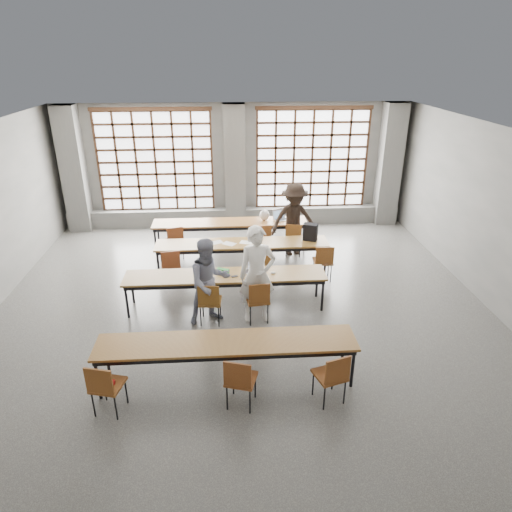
{
  "coord_description": "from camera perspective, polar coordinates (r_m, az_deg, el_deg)",
  "views": [
    {
      "loc": [
        -0.27,
        -7.66,
        4.8
      ],
      "look_at": [
        0.28,
        0.4,
        1.15
      ],
      "focal_mm": 32.0,
      "sensor_mm": 36.0,
      "label": 1
    }
  ],
  "objects": [
    {
      "name": "plastic_bag",
      "position": [
        11.95,
        1.05,
        5.15
      ],
      "size": [
        0.27,
        0.23,
        0.29
      ],
      "primitive_type": "ellipsoid",
      "rotation": [
        0.0,
        0.0,
        -0.07
      ],
      "color": "white",
      "rests_on": "desk_row_a"
    },
    {
      "name": "student_male",
      "position": [
        8.56,
        0.15,
        -2.36
      ],
      "size": [
        0.73,
        0.52,
        1.91
      ],
      "primitive_type": "imported",
      "rotation": [
        0.0,
        0.0,
        0.09
      ],
      "color": "white",
      "rests_on": "floor"
    },
    {
      "name": "chair_near_right",
      "position": [
        6.89,
        9.58,
        -14.29
      ],
      "size": [
        0.53,
        0.53,
        0.88
      ],
      "color": "brown",
      "rests_on": "floor"
    },
    {
      "name": "laptop_back",
      "position": [
        12.07,
        3.05,
        4.91
      ],
      "size": [
        0.45,
        0.42,
        0.26
      ],
      "color": "silver",
      "rests_on": "desk_row_a"
    },
    {
      "name": "paper_sheet_c",
      "position": [
        10.58,
        -1.21,
        1.71
      ],
      "size": [
        0.35,
        0.3,
        0.0
      ],
      "primitive_type": "cube",
      "rotation": [
        0.0,
        0.0,
        -0.33
      ],
      "color": "white",
      "rests_on": "desk_row_b"
    },
    {
      "name": "laptop_front",
      "position": [
        9.17,
        -0.24,
        -1.6
      ],
      "size": [
        0.46,
        0.44,
        0.26
      ],
      "color": "silver",
      "rests_on": "desk_row_c"
    },
    {
      "name": "floor",
      "position": [
        9.04,
        -1.6,
        -7.73
      ],
      "size": [
        11.0,
        11.0,
        0.0
      ],
      "primitive_type": "plane",
      "color": "#4B4B49",
      "rests_on": "ground"
    },
    {
      "name": "green_box",
      "position": [
        9.14,
        -4.18,
        -1.87
      ],
      "size": [
        0.26,
        0.19,
        0.09
      ],
      "primitive_type": "cube",
      "rotation": [
        0.0,
        0.0,
        -0.43
      ],
      "color": "#2E8D37",
      "rests_on": "desk_row_c"
    },
    {
      "name": "ceiling",
      "position": [
        7.77,
        -1.91,
        14.7
      ],
      "size": [
        11.0,
        11.0,
        0.0
      ],
      "primitive_type": "plane",
      "rotation": [
        3.14,
        0.0,
        0.0
      ],
      "color": "silver",
      "rests_on": "floor"
    },
    {
      "name": "desk_row_b",
      "position": [
        10.6,
        -1.75,
        1.36
      ],
      "size": [
        4.0,
        0.7,
        0.73
      ],
      "color": "brown",
      "rests_on": "floor"
    },
    {
      "name": "chair_mid_right",
      "position": [
        10.3,
        8.44,
        -0.4
      ],
      "size": [
        0.44,
        0.44,
        0.88
      ],
      "color": "brown",
      "rests_on": "floor"
    },
    {
      "name": "chair_near_left",
      "position": [
        6.96,
        -18.41,
        -14.92
      ],
      "size": [
        0.51,
        0.51,
        0.88
      ],
      "color": "brown",
      "rests_on": "floor"
    },
    {
      "name": "chair_front_right",
      "position": [
        8.64,
        0.28,
        -5.23
      ],
      "size": [
        0.47,
        0.47,
        0.88
      ],
      "color": "brown",
      "rests_on": "floor"
    },
    {
      "name": "wall_back",
      "position": [
        13.51,
        -2.7,
        11.26
      ],
      "size": [
        10.0,
        0.0,
        10.0
      ],
      "primitive_type": "plane",
      "rotation": [
        1.57,
        0.0,
        0.0
      ],
      "color": "#5E5F5C",
      "rests_on": "floor"
    },
    {
      "name": "chair_back_mid",
      "position": [
        11.43,
        0.85,
        2.43
      ],
      "size": [
        0.44,
        0.45,
        0.88
      ],
      "color": "brown",
      "rests_on": "floor"
    },
    {
      "name": "sill_ledge",
      "position": [
        13.74,
        -2.56,
        4.97
      ],
      "size": [
        9.8,
        0.35,
        0.5
      ],
      "primitive_type": "cube",
      "color": "#5B5B59",
      "rests_on": "floor"
    },
    {
      "name": "column_right",
      "position": [
        14.07,
        16.33,
        10.85
      ],
      "size": [
        0.6,
        0.55,
        3.5
      ],
      "primitive_type": "cube",
      "color": "#5B5B59",
      "rests_on": "floor"
    },
    {
      "name": "paper_sheet_b",
      "position": [
        10.52,
        -3.38,
        1.55
      ],
      "size": [
        0.36,
        0.34,
        0.0
      ],
      "primitive_type": "cube",
      "rotation": [
        0.0,
        0.0,
        -0.6
      ],
      "color": "silver",
      "rests_on": "desk_row_b"
    },
    {
      "name": "student_back",
      "position": [
        11.5,
        4.78,
        4.56
      ],
      "size": [
        1.31,
        0.92,
        1.85
      ],
      "primitive_type": "imported",
      "rotation": [
        0.0,
        0.0,
        0.21
      ],
      "color": "black",
      "rests_on": "floor"
    },
    {
      "name": "chair_back_right",
      "position": [
        11.52,
        4.72,
        2.52
      ],
      "size": [
        0.5,
        0.5,
        0.88
      ],
      "color": "brown",
      "rests_on": "floor"
    },
    {
      "name": "red_pouch",
      "position": [
        7.04,
        -18.07,
        -14.77
      ],
      "size": [
        0.21,
        0.12,
        0.06
      ],
      "primitive_type": "cube",
      "rotation": [
        0.0,
        0.0,
        -0.22
      ],
      "color": "#A81814",
      "rests_on": "chair_near_left"
    },
    {
      "name": "column_left",
      "position": [
        13.89,
        -21.86,
        9.93
      ],
      "size": [
        0.6,
        0.55,
        3.5
      ],
      "primitive_type": "cube",
      "color": "#5B5B59",
      "rests_on": "floor"
    },
    {
      "name": "chair_back_left",
      "position": [
        11.47,
        -10.1,
        2.12
      ],
      "size": [
        0.51,
        0.51,
        0.88
      ],
      "color": "brown",
      "rests_on": "floor"
    },
    {
      "name": "chair_mid_left",
      "position": [
        10.15,
        -10.58,
        -0.94
      ],
      "size": [
        0.48,
        0.49,
        0.88
      ],
      "color": "brown",
      "rests_on": "floor"
    },
    {
      "name": "desk_row_c",
      "position": [
        9.12,
        -3.84,
        -2.7
      ],
      "size": [
        4.0,
        0.7,
        0.73
      ],
      "color": "brown",
      "rests_on": "floor"
    },
    {
      "name": "backpack",
      "position": [
        10.72,
        6.81,
        2.99
      ],
      "size": [
        0.37,
        0.31,
        0.4
      ],
      "primitive_type": "cube",
      "rotation": [
        0.0,
        0.0,
        -0.39
      ],
      "color": "black",
      "rests_on": "desk_row_b"
    },
    {
      "name": "chair_mid_centre",
      "position": [
        10.1,
        0.69,
        -0.63
      ],
      "size": [
        0.43,
        0.44,
        0.88
      ],
      "color": "brown",
      "rests_on": "floor"
    },
    {
      "name": "chair_near_mid",
      "position": [
        6.73,
        -2.05,
        -14.97
      ],
      "size": [
        0.52,
        0.53,
        0.88
      ],
      "color": "brown",
      "rests_on": "floor"
    },
    {
      "name": "paper_sheet_a",
      "position": [
        10.62,
        -5.0,
        1.71
      ],
      "size": [
        0.36,
        0.32,
        0.0
      ],
      "primitive_type": "cube",
      "rotation": [
        0.0,
        0.0,
        0.44
      ],
      "color": "silver",
      "rests_on": "desk_row_b"
    },
    {
      "name": "window_left",
      "position": [
        13.54,
        -12.46,
        11.41
      ],
      "size": [
        3.32,
        0.12,
        3.0
      ],
      "color": "white",
      "rests_on": "wall_back"
    },
    {
      "name": "phone",
      "position": [
        8.99,
        -2.7,
        -2.54
      ],
      "size": [
        0.14,
        0.1,
        0.01
      ],
      "primitive_type": "cube",
      "rotation": [
        0.0,
        0.0,
        0.32
      ],
      "color": "black",
      "rests_on": "desk_row_c"
    },
    {
      "name": "window_right",
      "position": [
        13.63,
        7.0,
        11.88
      ],
      "size": [
        3.32,
        0.12,
        3.0
      ],
      "color": "white",
      "rests_on": "wall_back"
    },
    {
      "name": "desk_row_a",
      "position": [
        11.94,
        -3.25,
        4.02
      ],
      "size": [
        4.0,
        0.7,
        0.73
      ],
      "color": "brown",
      "rests_on": "floor"
    },
    {
      "name": "wall_right",
      "position": [
        9.79,
        29.01,
        3.03
      ],
      "size": [
        0.0,
        11.0,
        11.0
      ],
      "primitive_type": "plane",
      "rotation": [
        1.57,
        0.0,
        -1.57
      ],
      "color": "#5E5F5C",
      "rests_on": "floor"
    },
    {
      "name": "desk_row_d",
      "position": [
        7.15,
        -3.69,
        -11.04
      ],
      "size": [
        4.0,
        0.7,
        0.73
      ],
      "color": "brown",
      "rests_on": "floor"
    },
    {
      "name": "mouse",
      "position": [
        9.1,
        2.14,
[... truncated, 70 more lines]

